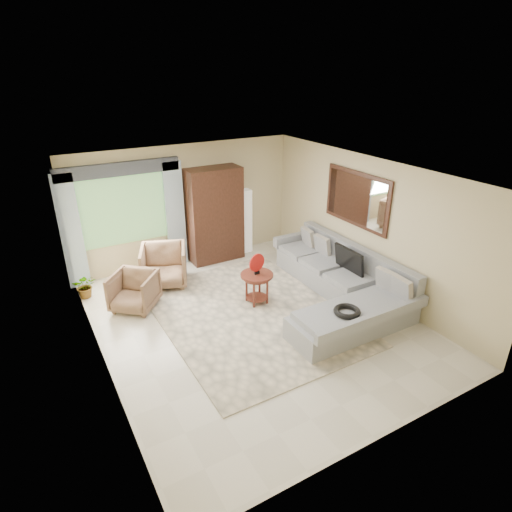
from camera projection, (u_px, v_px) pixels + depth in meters
ground at (254, 321)px, 7.48m from camera, size 6.00×6.00×0.00m
area_rug at (249, 314)px, 7.67m from camera, size 3.02×4.01×0.02m
sectional_sofa at (341, 286)px, 8.03m from camera, size 2.30×3.46×0.90m
tv_screen at (349, 260)px, 8.08m from camera, size 0.14×0.74×0.48m
garden_hose at (347, 311)px, 6.74m from camera, size 0.43×0.43×0.09m
coffee_table at (257, 288)px, 7.91m from camera, size 0.60×0.60×0.60m
red_disc at (257, 263)px, 7.70m from camera, size 0.34×0.09×0.34m
armchair_left at (134, 291)px, 7.74m from camera, size 1.06×1.07×0.70m
armchair_right at (164, 266)px, 8.57m from camera, size 1.13×1.15×0.82m
potted_plant at (85, 286)px, 8.15m from camera, size 0.51×0.47×0.48m
armoire at (215, 215)px, 9.45m from camera, size 1.20×0.55×2.10m
floor_lamp at (245, 221)px, 9.99m from camera, size 0.24×0.24×1.50m
window at (123, 210)px, 8.65m from camera, size 1.80×0.04×1.40m
curtain_left at (71, 232)px, 8.20m from camera, size 0.40×0.08×2.30m
curtain_right at (175, 215)px, 9.15m from camera, size 0.40×0.08×2.30m
valance at (119, 169)px, 8.24m from camera, size 2.40×0.12×0.26m
wall_mirror at (356, 199)px, 8.16m from camera, size 0.05×1.70×1.05m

